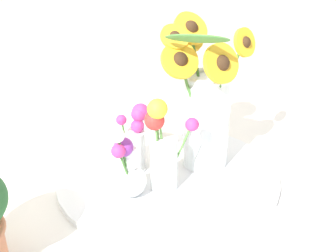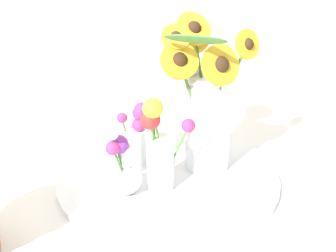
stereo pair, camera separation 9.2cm
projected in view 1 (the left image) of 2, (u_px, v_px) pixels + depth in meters
ground_plane at (173, 188)px, 0.93m from camera, size 6.00×6.00×0.00m
serving_tray at (168, 174)px, 0.97m from camera, size 0.54×0.54×0.02m
mason_jar_sunflowers at (205, 106)px, 0.94m from camera, size 0.23×0.24×0.38m
vase_small_center at (162, 149)px, 0.86m from camera, size 0.10×0.09×0.23m
vase_bulb_right at (128, 171)px, 0.85m from camera, size 0.09×0.07×0.18m
vase_small_back at (132, 143)px, 0.95m from camera, size 0.09×0.08×0.17m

